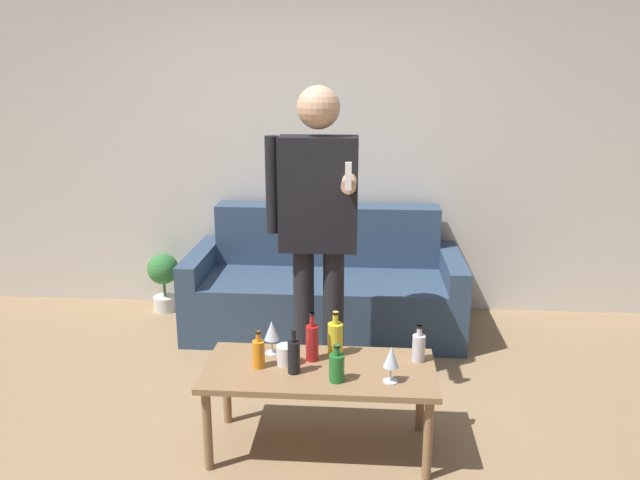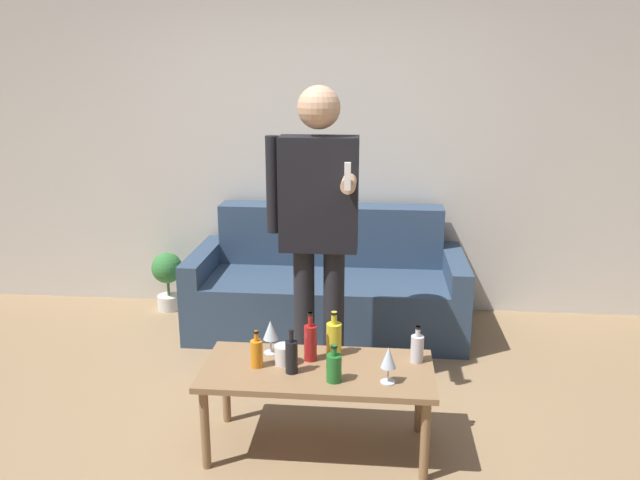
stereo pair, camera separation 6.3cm
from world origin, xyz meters
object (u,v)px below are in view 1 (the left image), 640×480
coffee_table (320,377)px  bottle_orange (259,353)px  person_standing_front (317,217)px  couch (325,287)px

coffee_table → bottle_orange: bearing=-177.7°
coffee_table → person_standing_front: (-0.06, 0.66, 0.66)m
coffee_table → bottle_orange: bottle_orange is taller
coffee_table → bottle_orange: size_ratio=5.98×
person_standing_front → bottle_orange: bearing=-109.6°
couch → bottle_orange: size_ratio=10.33×
couch → person_standing_front: (0.02, -0.91, 0.75)m
couch → coffee_table: (0.08, -1.57, 0.09)m
bottle_orange → person_standing_front: bearing=70.4°
couch → coffee_table: couch is taller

